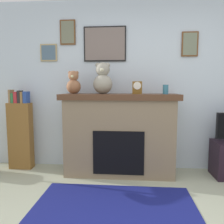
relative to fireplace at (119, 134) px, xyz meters
The scene contains 8 objects.
back_wall 0.86m from the fireplace, 42.90° to the left, with size 5.20×0.15×2.60m.
fireplace is the anchor object (origin of this frame).
bookshelf 1.56m from the fireplace, behind, with size 0.35×0.16×1.24m.
area_rug 1.12m from the fireplace, 90.00° to the right, with size 1.75×0.98×0.01m, color navy.
candle_jar 0.92m from the fireplace, ahead, with size 0.08×0.08×0.13m, color teal.
mantel_clock 0.72m from the fireplace, ahead, with size 0.13×0.10×0.18m.
teddy_bear_grey 0.99m from the fireplace, behind, with size 0.21×0.21×0.33m.
teddy_bear_tan 0.82m from the fireplace, behind, with size 0.28×0.28×0.45m.
Camera 1 is at (-0.20, -1.56, 1.27)m, focal length 35.80 mm.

